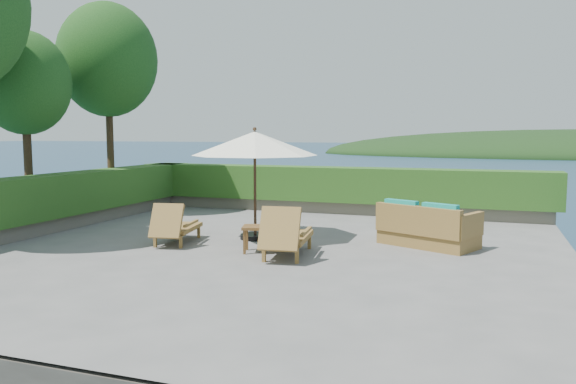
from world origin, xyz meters
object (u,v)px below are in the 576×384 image
(side_table, at_px, (255,231))
(wicker_loveseat, at_px, (427,229))
(lounge_left, at_px, (175,226))
(lounge_right, at_px, (286,235))
(patio_umbrella, at_px, (255,145))

(side_table, height_order, wicker_loveseat, wicker_loveseat)
(lounge_left, bearing_deg, lounge_right, -19.57)
(lounge_right, xyz_separation_m, wicker_loveseat, (2.42, 1.92, -0.05))
(wicker_loveseat, bearing_deg, patio_umbrella, -148.96)
(patio_umbrella, distance_m, wicker_loveseat, 4.09)
(patio_umbrella, height_order, side_table, patio_umbrella)
(patio_umbrella, xyz_separation_m, side_table, (0.55, -1.30, -1.66))
(patio_umbrella, distance_m, side_table, 2.18)
(patio_umbrella, bearing_deg, lounge_right, -49.82)
(patio_umbrella, distance_m, lounge_left, 2.46)
(patio_umbrella, relative_size, wicker_loveseat, 1.67)
(wicker_loveseat, bearing_deg, side_table, -126.66)
(lounge_right, height_order, wicker_loveseat, lounge_right)
(patio_umbrella, relative_size, lounge_left, 2.18)
(lounge_right, bearing_deg, side_table, 157.10)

